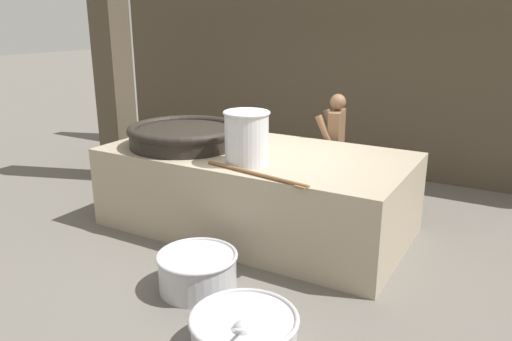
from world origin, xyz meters
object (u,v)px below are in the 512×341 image
Objects in this scene: giant_wok_near at (185,134)px; cook at (335,146)px; prep_bowl_vegetables at (244,332)px; prep_bowl_meat at (198,270)px; stock_pot at (247,137)px.

cook reaches higher than giant_wok_near.
cook is 1.45× the size of prep_bowl_vegetables.
giant_wok_near is at bearing 130.37° from prep_bowl_meat.
giant_wok_near is at bearing 37.14° from cook.
prep_bowl_vegetables is (0.97, -1.67, -1.13)m from stock_pot.
cook is 2.98m from prep_bowl_meat.
stock_pot reaches higher than cook.
prep_bowl_meat is at bearing -49.63° from giant_wok_near.
stock_pot is at bearing -15.59° from giant_wok_near.
prep_bowl_vegetables is at bearing -43.76° from giant_wok_near.
giant_wok_near is 0.91× the size of cook.
prep_bowl_vegetables is (0.62, -3.49, -0.67)m from cook.
stock_pot reaches higher than giant_wok_near.
prep_bowl_vegetables is at bearing 90.95° from cook.
stock_pot is at bearing 70.05° from cook.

